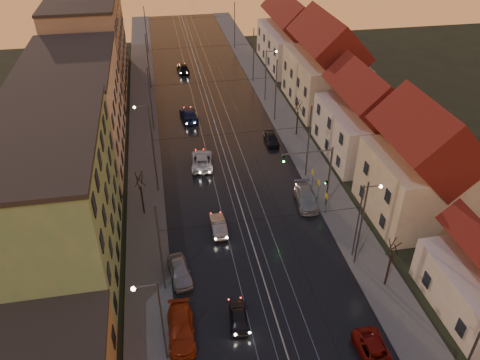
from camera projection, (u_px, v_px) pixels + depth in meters
road at (214, 122)px, 66.94m from camera, size 16.00×120.00×0.04m
sidewalk_left at (144, 127)px, 65.38m from camera, size 4.00×120.00×0.15m
sidewalk_right at (282, 116)px, 68.43m from camera, size 4.00×120.00×0.15m
tram_rail_0 at (199, 123)px, 66.58m from camera, size 0.06×120.00×0.03m
tram_rail_1 at (209, 122)px, 66.80m from camera, size 0.06×120.00×0.03m
tram_rail_2 at (220, 121)px, 67.03m from camera, size 0.06×120.00×0.03m
tram_rail_3 at (230, 120)px, 67.25m from camera, size 0.06×120.00×0.03m
apartment_left_1 at (49, 206)px, 39.40m from camera, size 10.00×18.00×13.00m
apartment_left_2 at (75, 111)px, 56.05m from camera, size 10.00×20.00×12.00m
apartment_left_3 at (90, 42)px, 75.14m from camera, size 10.00×24.00×14.00m
house_right_1 at (419, 170)px, 46.05m from camera, size 8.67×10.20×10.80m
house_right_2 at (365, 120)px, 57.14m from camera, size 9.18×12.24×9.20m
house_right_3 at (325, 68)px, 68.78m from camera, size 9.18×14.28×11.50m
house_right_4 at (291, 37)px, 83.94m from camera, size 9.18×16.32×10.00m
catenary_pole_l_1 at (160, 250)px, 37.76m from camera, size 0.16×0.16×9.00m
catenary_pole_r_1 at (361, 225)px, 40.38m from camera, size 0.16×0.16×9.00m
catenary_pole_l_2 at (154, 157)px, 50.05m from camera, size 0.16×0.16×9.00m
catenary_pole_r_2 at (308, 142)px, 52.67m from camera, size 0.16×0.16×9.00m
catenary_pole_l_3 at (151, 100)px, 62.33m from camera, size 0.16×0.16×9.00m
catenary_pole_r_3 at (276, 91)px, 64.95m from camera, size 0.16×0.16×9.00m
catenary_pole_l_4 at (148, 62)px, 74.61m from camera, size 0.16×0.16×9.00m
catenary_pole_r_4 at (253, 56)px, 77.23m from camera, size 0.16×0.16×9.00m
catenary_pole_l_5 at (146, 31)px, 89.34m from camera, size 0.16×0.16×9.00m
catenary_pole_r_5 at (235, 26)px, 91.96m from camera, size 0.16×0.16×9.00m
street_lamp_0 at (157, 315)px, 31.74m from camera, size 1.75×0.32×8.00m
street_lamp_1 at (362, 214)px, 41.07m from camera, size 1.75×0.32×8.00m
street_lamp_2 at (148, 129)px, 54.67m from camera, size 1.75×0.32×8.00m
street_lamp_3 at (268, 70)px, 70.54m from camera, size 1.75×0.32×8.00m
traffic_light_mast at (321, 170)px, 47.60m from camera, size 5.30×0.32×7.20m
bare_tree_0 at (142, 195)px, 47.64m from camera, size 1.09×1.09×5.11m
bare_tree_1 at (390, 264)px, 39.29m from camera, size 1.09×1.09×5.11m
bare_tree_2 at (297, 119)px, 62.24m from camera, size 1.09×1.09×5.11m
driving_car_0 at (238, 316)px, 37.04m from camera, size 1.84×3.72×1.22m
driving_car_1 at (218, 225)px, 46.42m from camera, size 1.42×4.06×1.34m
driving_car_2 at (202, 160)px, 56.69m from camera, size 3.02×5.60×1.49m
driving_car_3 at (189, 115)px, 67.19m from camera, size 2.61×5.48×1.54m
driving_car_4 at (183, 68)px, 82.98m from camera, size 2.16×4.72×1.57m
parked_left_2 at (181, 329)px, 35.87m from camera, size 2.12×5.05×1.46m
parked_left_3 at (180, 271)px, 41.05m from camera, size 2.27×4.48×1.46m
parked_right_0 at (376, 355)px, 34.04m from camera, size 2.20×4.76×1.32m
parked_right_1 at (306, 197)px, 50.26m from camera, size 2.56×5.30×1.49m
parked_right_2 at (271, 139)px, 61.42m from camera, size 1.70×3.99×1.34m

